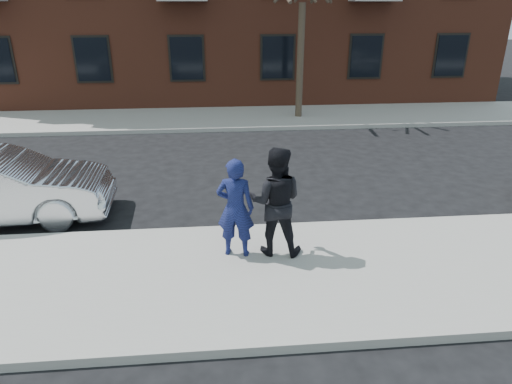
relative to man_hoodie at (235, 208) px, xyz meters
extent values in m
plane|color=black|center=(-1.47, -0.47, -1.06)|extent=(100.00, 100.00, 0.00)
cube|color=gray|center=(-1.47, -0.72, -0.98)|extent=(50.00, 3.50, 0.15)
cube|color=#999691|center=(-1.47, 1.08, -0.98)|extent=(50.00, 0.10, 0.15)
cube|color=gray|center=(-1.47, 10.78, -0.98)|extent=(50.00, 3.50, 0.15)
cube|color=#999691|center=(-1.47, 8.98, -0.98)|extent=(50.00, 0.10, 0.15)
cube|color=black|center=(2.43, 12.47, 1.14)|extent=(1.30, 0.06, 1.70)
cube|color=black|center=(10.03, 12.47, 1.14)|extent=(1.30, 0.06, 1.70)
cylinder|color=#34271E|center=(3.03, 10.53, 1.19)|extent=(0.26, 0.26, 4.20)
imported|color=navy|center=(0.00, 0.00, 0.00)|extent=(0.73, 0.56, 1.82)
cube|color=black|center=(-0.01, 0.23, 0.43)|extent=(0.09, 0.14, 0.08)
imported|color=black|center=(0.71, 0.02, 0.08)|extent=(1.09, 0.93, 1.98)
cube|color=black|center=(0.60, 0.23, 0.24)|extent=(0.07, 0.14, 0.06)
camera|label=1|loc=(-0.30, -7.22, 3.32)|focal=32.00mm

